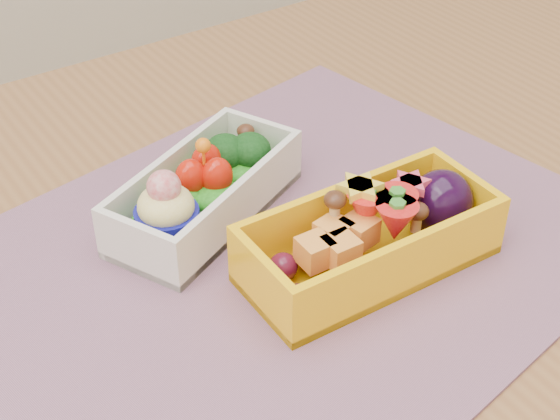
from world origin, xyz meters
TOP-DOWN VIEW (x-y plane):
  - table at (0.00, 0.00)m, footprint 1.20×0.80m
  - placemat at (-0.04, 0.02)m, footprint 0.55×0.46m
  - bento_white at (-0.06, 0.10)m, footprint 0.18×0.14m
  - bento_yellow at (0.01, -0.02)m, footprint 0.19×0.09m

SIDE VIEW (x-z plane):
  - table at x=0.00m, z-range 0.28..1.03m
  - placemat at x=-0.04m, z-range 0.75..0.75m
  - bento_white at x=-0.06m, z-range 0.74..0.81m
  - bento_yellow at x=0.01m, z-range 0.75..0.81m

